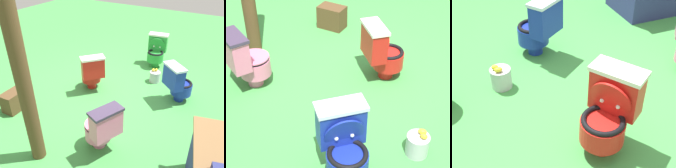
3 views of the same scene
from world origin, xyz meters
The scene contains 6 objects.
ground centered at (0.00, 0.00, 0.00)m, with size 14.00×14.00×0.00m, color #429947.
toilet_blue centered at (-0.41, 1.03, 0.37)m, with size 0.64×0.63×0.73m.
toilet_pink centered at (1.25, 0.51, 0.37)m, with size 0.56×0.61×0.73m.
toilet_red centered at (0.02, -0.50, 0.37)m, with size 0.63×0.63×0.73m.
small_crate centered at (1.25, -1.27, 0.17)m, with size 0.39×0.25×0.34m, color brown.
lemon_bucket centered at (-0.87, 0.45, 0.12)m, with size 0.22×0.22×0.28m.
Camera 2 is at (-1.57, 2.94, 2.68)m, focal length 59.18 mm.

